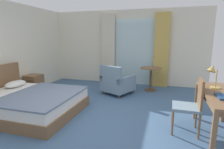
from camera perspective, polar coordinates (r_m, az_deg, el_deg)
name	(u,v)px	position (r m, az deg, el deg)	size (l,w,h in m)	color
ground	(91,124)	(3.80, -6.58, -15.01)	(5.92, 7.14, 0.10)	#426084
wall_back	(126,48)	(6.58, 4.48, 8.41)	(5.52, 0.12, 2.58)	silver
balcony_glass_door	(134,52)	(6.46, 6.96, 6.92)	(1.40, 0.02, 2.27)	silver
curtain_panel_left	(108,50)	(6.57, -1.19, 7.80)	(0.49, 0.10, 2.43)	beige
curtain_panel_right	(161,51)	(6.27, 15.22, 7.22)	(0.48, 0.10, 2.43)	tan
bed	(27,102)	(4.47, -25.08, -7.73)	(2.14, 1.75, 0.98)	brown
nightstand	(34,84)	(5.96, -23.22, -2.70)	(0.42, 0.44, 0.55)	brown
writing_desk	(222,99)	(3.40, 31.28, -6.57)	(0.57, 1.51, 0.78)	brown
desk_chair	(192,103)	(3.44, 23.72, -8.15)	(0.47, 0.47, 0.97)	gray
desk_lamp	(213,72)	(3.50, 29.01, 0.72)	(0.28, 0.26, 0.45)	tan
armchair_by_window	(117,83)	(5.35, 1.51, -2.61)	(1.01, 1.03, 0.86)	gray
round_cafe_table	(151,74)	(5.79, 12.06, 0.26)	(0.65, 0.65, 0.73)	brown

